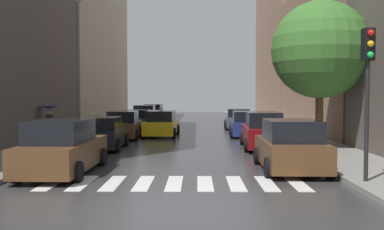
% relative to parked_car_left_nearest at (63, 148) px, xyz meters
% --- Properties ---
extents(ground_plane, '(28.00, 72.00, 0.04)m').
position_rel_parked_car_left_nearest_xyz_m(ground_plane, '(3.78, 19.44, -0.85)').
color(ground_plane, '#353537').
extents(sidewalk_left, '(3.00, 72.00, 0.15)m').
position_rel_parked_car_left_nearest_xyz_m(sidewalk_left, '(-2.72, 19.44, -0.76)').
color(sidewalk_left, gray).
rests_on(sidewalk_left, ground).
extents(sidewalk_right, '(3.00, 72.00, 0.15)m').
position_rel_parked_car_left_nearest_xyz_m(sidewalk_right, '(10.28, 19.44, -0.76)').
color(sidewalk_right, gray).
rests_on(sidewalk_right, ground).
extents(crosswalk_stripes, '(7.65, 2.20, 0.01)m').
position_rel_parked_car_left_nearest_xyz_m(crosswalk_stripes, '(3.78, -1.60, -0.82)').
color(crosswalk_stripes, silver).
rests_on(crosswalk_stripes, ground).
extents(building_left_mid, '(6.00, 21.73, 16.90)m').
position_rel_parked_car_left_nearest_xyz_m(building_left_mid, '(-7.22, 28.52, 7.62)').
color(building_left_mid, '#B2A38C').
rests_on(building_left_mid, ground).
extents(building_right_mid, '(6.00, 15.70, 10.35)m').
position_rel_parked_car_left_nearest_xyz_m(building_right_mid, '(14.78, 15.30, 4.34)').
color(building_right_mid, '#8C6B56').
rests_on(building_right_mid, ground).
extents(building_right_far, '(6.00, 15.67, 15.24)m').
position_rel_parked_car_left_nearest_xyz_m(building_right_far, '(14.78, 31.40, 6.79)').
color(building_right_far, '#8C6B56').
rests_on(building_right_far, ground).
extents(parked_car_left_nearest, '(2.13, 4.75, 1.79)m').
position_rel_parked_car_left_nearest_xyz_m(parked_car_left_nearest, '(0.00, 0.00, 0.00)').
color(parked_car_left_nearest, brown).
rests_on(parked_car_left_nearest, ground).
extents(parked_car_left_second, '(2.19, 4.05, 1.56)m').
position_rel_parked_car_left_nearest_xyz_m(parked_car_left_second, '(-0.14, 6.46, -0.10)').
color(parked_car_left_second, black).
rests_on(parked_car_left_second, ground).
extents(parked_car_left_third, '(2.16, 4.59, 1.66)m').
position_rel_parked_car_left_nearest_xyz_m(parked_car_left_third, '(0.00, 11.77, -0.05)').
color(parked_car_left_third, brown).
rests_on(parked_car_left_third, ground).
extents(parked_car_left_fourth, '(2.11, 4.20, 1.53)m').
position_rel_parked_car_left_nearest_xyz_m(parked_car_left_fourth, '(0.04, 18.24, -0.11)').
color(parked_car_left_fourth, '#0C4C2D').
rests_on(parked_car_left_fourth, ground).
extents(parked_car_left_fifth, '(2.15, 4.23, 1.76)m').
position_rel_parked_car_left_nearest_xyz_m(parked_car_left_fifth, '(-0.13, 23.54, -0.01)').
color(parked_car_left_fifth, '#474C51').
rests_on(parked_car_left_fifth, ground).
extents(parked_car_left_sixth, '(2.23, 4.48, 1.71)m').
position_rel_parked_car_left_nearest_xyz_m(parked_car_left_sixth, '(-0.03, 30.33, -0.03)').
color(parked_car_left_sixth, navy).
rests_on(parked_car_left_sixth, ground).
extents(parked_car_right_nearest, '(2.18, 4.10, 1.76)m').
position_rel_parked_car_left_nearest_xyz_m(parked_car_right_nearest, '(7.66, 0.56, -0.01)').
color(parked_car_right_nearest, brown).
rests_on(parked_car_right_nearest, ground).
extents(parked_car_right_second, '(2.13, 4.73, 1.80)m').
position_rel_parked_car_left_nearest_xyz_m(parked_car_right_second, '(7.66, 6.79, 0.00)').
color(parked_car_right_second, maroon).
rests_on(parked_car_right_second, ground).
extents(parked_car_right_third, '(2.20, 4.23, 1.61)m').
position_rel_parked_car_left_nearest_xyz_m(parked_car_right_third, '(7.56, 12.90, -0.08)').
color(parked_car_right_third, navy).
rests_on(parked_car_right_third, ground).
extents(parked_car_right_fourth, '(2.21, 4.09, 1.56)m').
position_rel_parked_car_left_nearest_xyz_m(parked_car_right_fourth, '(7.67, 19.21, -0.09)').
color(parked_car_right_fourth, '#474C51').
rests_on(parked_car_right_fourth, ground).
extents(taxi_midroad, '(2.20, 4.60, 1.81)m').
position_rel_parked_car_left_nearest_xyz_m(taxi_midroad, '(2.18, 13.20, -0.07)').
color(taxi_midroad, yellow).
rests_on(taxi_midroad, ground).
extents(pedestrian_near_tree, '(1.11, 1.11, 1.88)m').
position_rel_parked_car_left_nearest_xyz_m(pedestrian_near_tree, '(-3.64, 9.29, 0.74)').
color(pedestrian_near_tree, brown).
rests_on(pedestrian_near_tree, sidewalk_left).
extents(street_tree_right, '(4.53, 4.53, 6.84)m').
position_rel_parked_car_left_nearest_xyz_m(street_tree_right, '(10.19, 6.02, 3.88)').
color(street_tree_right, '#513823').
rests_on(street_tree_right, sidewalk_right).
extents(traffic_light_right_corner, '(0.30, 0.42, 4.30)m').
position_rel_parked_car_left_nearest_xyz_m(traffic_light_right_corner, '(9.23, -1.97, 2.46)').
color(traffic_light_right_corner, black).
rests_on(traffic_light_right_corner, sidewalk_right).
extents(lamp_post_left, '(0.60, 0.28, 7.53)m').
position_rel_parked_car_left_nearest_xyz_m(lamp_post_left, '(-1.77, 8.36, 3.62)').
color(lamp_post_left, '#595B60').
rests_on(lamp_post_left, sidewalk_left).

